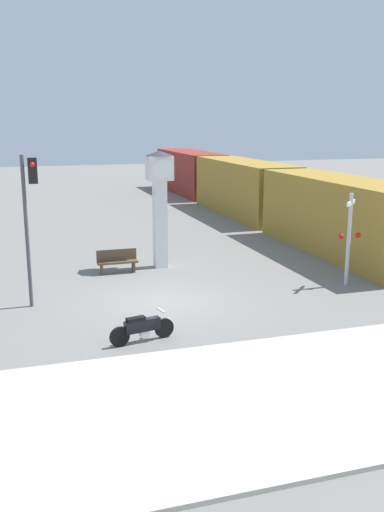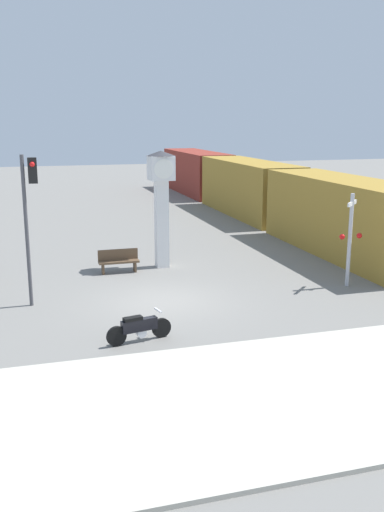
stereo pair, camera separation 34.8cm
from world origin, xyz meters
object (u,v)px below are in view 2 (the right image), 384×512
(freight_train, at_px, (249,188))
(traffic_light, at_px, (29,205))
(motorcycle, at_px, (139,328))
(bench, at_px, (119,260))
(clock_tower, at_px, (161,191))
(railroad_crossing_signal, at_px, (350,236))

(freight_train, relative_size, traffic_light, 6.97)
(freight_train, xyz_separation_m, traffic_light, (-13.62, -15.28, 1.64))
(motorcycle, xyz_separation_m, bench, (0.64, 7.44, 0.09))
(freight_train, height_order, bench, freight_train)
(traffic_light, relative_size, bench, 3.07)
(bench, bearing_deg, traffic_light, -134.56)
(bench, bearing_deg, freight_train, 49.12)
(clock_tower, height_order, railroad_crossing_signal, clock_tower)
(railroad_crossing_signal, relative_size, bench, 2.13)
(motorcycle, height_order, freight_train, freight_train)
(motorcycle, xyz_separation_m, clock_tower, (2.51, 7.84, 2.74))
(railroad_crossing_signal, distance_m, bench, 8.95)
(clock_tower, bearing_deg, motorcycle, -107.78)
(motorcycle, distance_m, clock_tower, 8.68)
(traffic_light, bearing_deg, railroad_crossing_signal, -4.82)
(traffic_light, xyz_separation_m, bench, (3.30, 3.35, -2.85))
(clock_tower, xyz_separation_m, bench, (-1.88, -0.40, -2.65))
(clock_tower, xyz_separation_m, traffic_light, (-5.17, -3.74, 0.19))
(motorcycle, xyz_separation_m, railroad_crossing_signal, (8.38, 3.17, 1.47))
(clock_tower, height_order, bench, clock_tower)
(freight_train, bearing_deg, motorcycle, -119.51)
(clock_tower, relative_size, traffic_light, 0.97)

